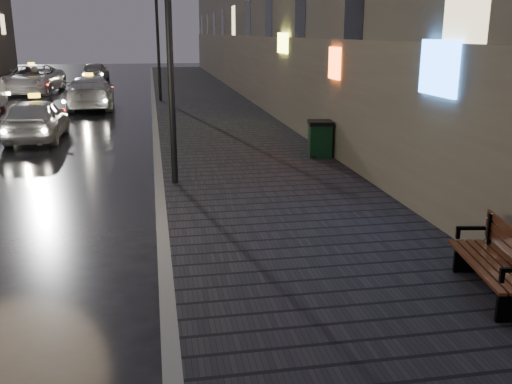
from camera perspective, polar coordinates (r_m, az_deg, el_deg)
ground at (r=7.34m, az=-20.83°, el=-12.73°), size 120.00×120.00×0.00m
sidewalk at (r=27.67m, az=-5.17°, el=8.79°), size 4.60×58.00×0.15m
curb at (r=27.56m, az=-10.20°, el=8.59°), size 0.20×58.00×0.15m
lamp_near at (r=12.37m, az=-8.71°, el=16.08°), size 0.36×0.36×5.28m
lamp_far at (r=28.37m, az=-9.83°, el=15.72°), size 0.36×0.36×5.28m
bench at (r=7.81m, az=23.17°, el=-6.50°), size 0.87×1.78×0.87m
trash_bin at (r=15.36m, az=6.42°, el=5.36°), size 0.72×0.72×0.96m
taxi_near at (r=19.72m, az=-21.09°, el=6.82°), size 1.65×4.01×1.36m
taxi_mid at (r=27.35m, az=-16.23°, el=9.54°), size 2.26×5.12×1.46m
taxi_far at (r=35.49m, az=-21.43°, el=10.47°), size 3.13×5.92×1.59m
car_far at (r=42.85m, az=-15.77°, el=11.52°), size 1.80×4.07×1.36m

